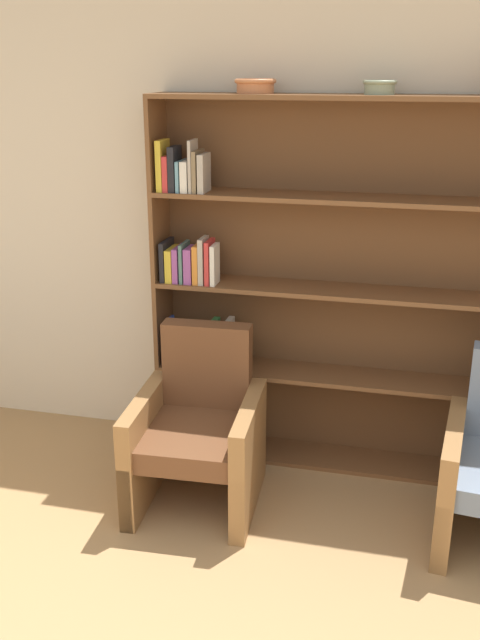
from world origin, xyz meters
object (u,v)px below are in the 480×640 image
at_px(bookshelf, 329,298).
at_px(armchair_leather, 199,431).
at_px(bowl_terracotta, 255,85).
at_px(bowl_stoneware, 380,86).

bearing_deg(bookshelf, armchair_leather, -136.10).
relative_size(bowl_terracotta, armchair_leather, 0.23).
distance_m(bookshelf, armchair_leather, 1.03).
bearing_deg(armchair_leather, bowl_stoneware, -148.66).
bearing_deg(bowl_terracotta, bookshelf, 3.85).
xyz_separation_m(bookshelf, armchair_leather, (-0.60, -0.57, -0.61)).
bearing_deg(bowl_stoneware, armchair_leather, -145.79).
height_order(bowl_terracotta, armchair_leather, bowl_terracotta).
bearing_deg(bookshelf, bowl_terracotta, -176.15).
xyz_separation_m(bookshelf, bowl_stoneware, (0.21, -0.03, 1.12)).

